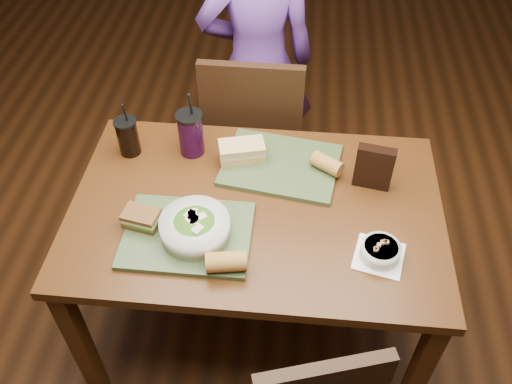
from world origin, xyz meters
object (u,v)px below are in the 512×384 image
at_px(diner, 257,65).
at_px(sandwich_near, 141,218).
at_px(cup_berry, 191,133).
at_px(salad_bowl, 195,227).
at_px(sandwich_far, 242,151).
at_px(cup_cola, 128,137).
at_px(dining_table, 256,223).
at_px(chip_bag, 374,167).
at_px(baguette_near, 226,262).
at_px(tray_far, 281,165).
at_px(tray_near, 188,235).
at_px(chair_far, 254,135).
at_px(baguette_far, 327,164).
at_px(soup_bowl, 380,251).

bearing_deg(diner, sandwich_near, 63.33).
distance_m(diner, cup_berry, 0.67).
xyz_separation_m(salad_bowl, sandwich_far, (0.11, 0.39, -0.01)).
height_order(sandwich_near, cup_cola, cup_cola).
distance_m(dining_table, sandwich_near, 0.42).
height_order(sandwich_near, chip_bag, chip_bag).
relative_size(diner, chip_bag, 8.59).
height_order(diner, baguette_near, diner).
bearing_deg(sandwich_far, tray_far, -6.71).
xyz_separation_m(tray_near, salad_bowl, (0.03, -0.00, 0.05)).
bearing_deg(chair_far, sandwich_near, -111.64).
height_order(tray_near, baguette_near, baguette_near).
height_order(dining_table, tray_far, tray_far).
height_order(chair_far, chip_bag, chair_far).
height_order(chair_far, sandwich_near, chair_far).
relative_size(tray_far, salad_bowl, 1.83).
height_order(baguette_far, cup_cola, cup_cola).
height_order(dining_table, baguette_near, baguette_near).
bearing_deg(sandwich_near, tray_near, -9.77).
bearing_deg(sandwich_near, dining_table, 19.79).
distance_m(dining_table, diner, 0.90).
relative_size(salad_bowl, sandwich_far, 1.24).
relative_size(salad_bowl, chip_bag, 1.32).
bearing_deg(baguette_far, cup_cola, 176.29).
height_order(dining_table, cup_cola, cup_cola).
bearing_deg(cup_berry, baguette_near, -69.43).
bearing_deg(soup_bowl, tray_near, 177.83).
relative_size(soup_bowl, sandwich_far, 0.99).
xyz_separation_m(chair_far, baguette_near, (0.00, -0.91, 0.25)).
bearing_deg(salad_bowl, dining_table, 41.23).
bearing_deg(chair_far, sandwich_far, -90.77).
bearing_deg(sandwich_near, cup_berry, 76.18).
xyz_separation_m(dining_table, sandwich_near, (-0.37, -0.13, 0.14)).
distance_m(chair_far, cup_berry, 0.50).
distance_m(dining_table, cup_berry, 0.42).
xyz_separation_m(diner, tray_near, (-0.13, -1.05, 0.02)).
bearing_deg(chip_bag, tray_far, 179.27).
relative_size(soup_bowl, baguette_near, 1.46).
bearing_deg(baguette_near, salad_bowl, 133.60).
height_order(cup_berry, chip_bag, cup_berry).
relative_size(dining_table, tray_near, 3.10).
height_order(salad_bowl, sandwich_near, salad_bowl).
distance_m(sandwich_near, baguette_far, 0.69).
bearing_deg(tray_near, sandwich_near, 170.23).
bearing_deg(chair_far, salad_bowl, -98.30).
height_order(diner, sandwich_near, diner).
xyz_separation_m(salad_bowl, chip_bag, (0.59, 0.30, 0.03)).
height_order(soup_bowl, sandwich_near, sandwich_near).
distance_m(salad_bowl, chip_bag, 0.66).
height_order(dining_table, tray_near, tray_near).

